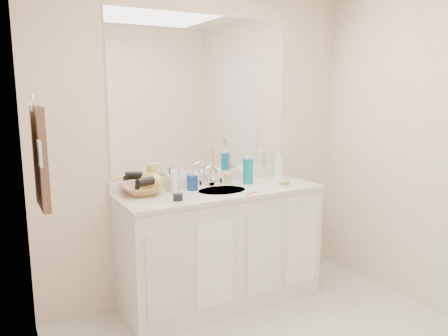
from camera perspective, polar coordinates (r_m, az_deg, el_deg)
The scene contains 26 objects.
wall_back at distance 3.42m, azimuth -2.68°, elevation 3.33°, with size 2.60×0.02×2.40m, color #F6DEC0.
wall_left at distance 1.79m, azimuth -21.41°, elevation -3.81°, with size 0.02×2.60×2.40m, color #F6DEC0.
vanity_cabinet at distance 3.37m, azimuth -0.42°, elevation -10.39°, with size 1.50×0.55×0.85m, color white.
countertop at distance 3.24m, azimuth -0.44°, elevation -3.08°, with size 1.52×0.57×0.03m, color silver.
backsplash at distance 3.45m, azimuth -2.53°, elevation -1.32°, with size 1.52×0.03×0.08m, color silver.
sink_basin at distance 3.22m, azimuth -0.26°, elevation -3.10°, with size 0.37×0.37×0.02m, color beige.
faucet at distance 3.36m, azimuth -1.76°, elevation -1.37°, with size 0.02×0.02×0.11m, color silver.
mirror at distance 3.39m, azimuth -2.69°, elevation 9.37°, with size 1.48×0.01×1.20m, color white.
blue_mug at distance 3.22m, azimuth -4.17°, elevation -1.92°, with size 0.08×0.08×0.11m, color navy.
tan_cup at distance 3.41m, azimuth 0.52°, elevation -1.40°, with size 0.06×0.06×0.09m, color beige.
toothbrush at distance 3.39m, azimuth 0.67°, elevation 0.37°, with size 0.01×0.01×0.19m, color #F13F72.
mouthwash_bottle at distance 3.43m, azimuth 3.14°, elevation -0.39°, with size 0.08×0.08×0.20m, color #0D74A2.
clear_pump_bottle at distance 3.66m, azimuth 7.13°, elevation 0.20°, with size 0.07×0.07×0.19m, color white.
soap_dish at distance 3.37m, azimuth 7.87°, elevation -2.28°, with size 0.10×0.08×0.01m, color white.
green_soap at distance 3.37m, azimuth 7.87°, elevation -1.98°, with size 0.07×0.05×0.02m, color #60BC2D.
orange_comb at distance 3.12m, azimuth 3.59°, elevation -3.31°, with size 0.11×0.02×0.00m, color orange.
dark_jar at distance 2.93m, azimuth -6.04°, elevation -3.79°, with size 0.07×0.07×0.05m, color black.
extra_white_bottle at distance 3.14m, azimuth -6.55°, elevation -1.80°, with size 0.05×0.05×0.16m, color white.
soap_bottle_white at distance 3.30m, azimuth -5.45°, elevation -1.09°, with size 0.07×0.07×0.17m, color white.
soap_bottle_cream at distance 3.22m, azimuth -6.74°, elevation -1.53°, with size 0.07×0.07×0.16m, color beige.
soap_bottle_yellow at distance 3.24m, azimuth -9.25°, elevation -1.32°, with size 0.14×0.14×0.18m, color #F4CC5E.
wicker_basket at distance 3.13m, azimuth -10.57°, elevation -2.83°, with size 0.27×0.27×0.07m, color #A67943.
hair_dryer at distance 3.12m, azimuth -10.26°, elevation -1.78°, with size 0.06×0.06×0.13m, color black.
towel_ring at distance 2.52m, azimuth -23.83°, elevation 7.96°, with size 0.11×0.11×0.01m, color silver.
hand_towel at distance 2.55m, azimuth -22.89°, elevation 1.25°, with size 0.04×0.32×0.55m, color #402B22.
switch_plate at distance 2.34m, azimuth -22.93°, elevation 1.75°, with size 0.01×0.09×0.13m, color silver.
Camera 1 is at (-1.53, -1.73, 1.62)m, focal length 35.00 mm.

